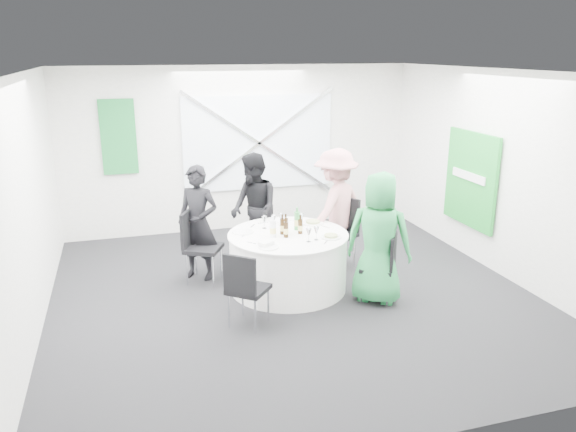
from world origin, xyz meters
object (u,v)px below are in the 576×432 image
object	(u,v)px
chair_back_left	(197,241)
chair_back_right	(341,227)
person_woman_green	(379,238)
clear_water_bottle	(273,229)
banquet_table	(288,261)
chair_back	(264,230)
chair_front_right	(384,262)
person_man_back	(254,209)
person_woman_pink	(335,208)
green_water_bottle	(297,221)
person_man_back_left	(198,223)
chair_front_left	(245,285)

from	to	relation	value
chair_back_left	chair_back_right	distance (m)	2.08
person_woman_green	clear_water_bottle	distance (m)	1.33
banquet_table	chair_back	world-z (taller)	chair_back
chair_front_right	person_man_back	world-z (taller)	person_man_back
chair_front_right	banquet_table	bearing A→B (deg)	-90.00
banquet_table	chair_front_right	xyz separation A→B (m)	(1.04, -0.69, 0.13)
banquet_table	person_woman_pink	world-z (taller)	person_woman_pink
chair_back_left	green_water_bottle	xyz separation A→B (m)	(1.27, -0.45, 0.30)
chair_front_right	clear_water_bottle	world-z (taller)	clear_water_bottle
chair_front_right	chair_back	bearing A→B (deg)	-114.28
person_man_back	person_woman_green	bearing A→B (deg)	23.08
banquet_table	person_man_back_left	distance (m)	1.34
banquet_table	person_man_back_left	xyz separation A→B (m)	(-1.06, 0.71, 0.41)
chair_front_right	person_man_back	distance (m)	2.16
person_woman_pink	person_man_back_left	bearing A→B (deg)	-37.39
chair_back_left	chair_front_left	size ratio (longest dim) A/B	1.09
banquet_table	chair_back	bearing A→B (deg)	93.30
clear_water_bottle	person_woman_pink	bearing A→B (deg)	32.44
chair_front_left	person_man_back	world-z (taller)	person_man_back
chair_back_left	clear_water_bottle	xyz separation A→B (m)	(0.89, -0.65, 0.29)
person_man_back	chair_front_left	bearing A→B (deg)	-26.93
banquet_table	green_water_bottle	distance (m)	0.54
person_man_back	chair_back_left	bearing A→B (deg)	-72.66
chair_back	chair_back_right	world-z (taller)	chair_back_right
banquet_table	chair_back_right	distance (m)	1.15
chair_back	clear_water_bottle	xyz separation A→B (m)	(-0.16, -1.12, 0.38)
banquet_table	person_woman_green	distance (m)	1.25
banquet_table	chair_front_left	xyz separation A→B (m)	(-0.78, -0.92, 0.15)
chair_back_right	chair_back_left	bearing A→B (deg)	-120.55
chair_back	chair_back_left	distance (m)	1.15
chair_front_left	clear_water_bottle	bearing A→B (deg)	-83.05
banquet_table	chair_back	xyz separation A→B (m)	(-0.06, 1.05, 0.10)
person_man_back	green_water_bottle	world-z (taller)	person_man_back
chair_front_right	person_woman_green	bearing A→B (deg)	-63.59
green_water_bottle	chair_front_left	bearing A→B (deg)	-131.87
banquet_table	clear_water_bottle	xyz separation A→B (m)	(-0.22, -0.07, 0.49)
person_woman_green	chair_back	bearing A→B (deg)	-24.31
chair_back_right	person_man_back	distance (m)	1.29
chair_front_right	person_woman_green	world-z (taller)	person_woman_green
person_man_back	banquet_table	bearing A→B (deg)	0.00
chair_back_left	chair_front_left	world-z (taller)	chair_back_left
person_man_back	chair_back_right	bearing A→B (deg)	56.66
banquet_table	person_man_back	world-z (taller)	person_man_back
chair_back_left	person_man_back	size ratio (longest dim) A/B	0.61
chair_front_left	person_man_back	size ratio (longest dim) A/B	0.56
person_man_back_left	person_man_back	size ratio (longest dim) A/B	0.97
chair_front_right	chair_front_left	size ratio (longest dim) A/B	0.96
green_water_bottle	clear_water_bottle	bearing A→B (deg)	-152.30
banquet_table	chair_front_right	world-z (taller)	chair_front_right
chair_front_left	chair_front_right	bearing A→B (deg)	-132.42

